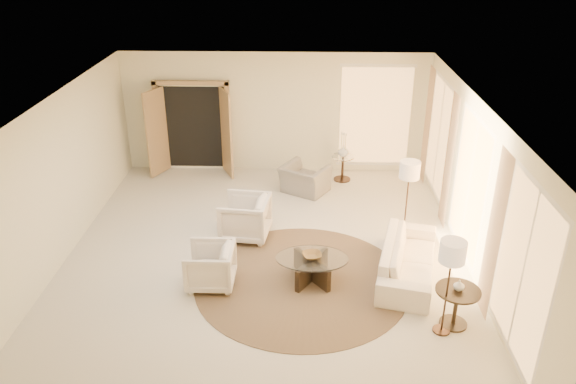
{
  "coord_description": "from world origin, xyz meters",
  "views": [
    {
      "loc": [
        0.66,
        -8.45,
        5.33
      ],
      "look_at": [
        0.4,
        0.4,
        1.1
      ],
      "focal_mm": 35.0,
      "sensor_mm": 36.0,
      "label": 1
    }
  ],
  "objects_px": {
    "side_vase": "(343,151)",
    "armchair_left": "(245,216)",
    "accent_chair": "(305,175)",
    "side_table": "(343,166)",
    "coffee_table": "(312,266)",
    "bowl": "(312,256)",
    "floor_lamp_far": "(452,256)",
    "floor_lamp_near": "(409,173)",
    "sofa": "(408,259)",
    "armchair_right": "(210,264)",
    "end_vase": "(459,285)",
    "end_table": "(457,301)"
  },
  "relations": [
    {
      "from": "floor_lamp_far",
      "to": "armchair_right",
      "type": "bearing_deg",
      "value": 163.07
    },
    {
      "from": "end_vase",
      "to": "floor_lamp_far",
      "type": "bearing_deg",
      "value": -142.36
    },
    {
      "from": "sofa",
      "to": "floor_lamp_near",
      "type": "bearing_deg",
      "value": 7.24
    },
    {
      "from": "sofa",
      "to": "armchair_right",
      "type": "relative_size",
      "value": 2.75
    },
    {
      "from": "armchair_right",
      "to": "floor_lamp_far",
      "type": "relative_size",
      "value": 0.51
    },
    {
      "from": "side_vase",
      "to": "sofa",
      "type": "bearing_deg",
      "value": -77.49
    },
    {
      "from": "side_vase",
      "to": "coffee_table",
      "type": "bearing_deg",
      "value": -100.29
    },
    {
      "from": "sofa",
      "to": "side_table",
      "type": "bearing_deg",
      "value": 26.23
    },
    {
      "from": "end_vase",
      "to": "accent_chair",
      "type": "bearing_deg",
      "value": 116.19
    },
    {
      "from": "side_table",
      "to": "floor_lamp_near",
      "type": "height_order",
      "value": "floor_lamp_near"
    },
    {
      "from": "accent_chair",
      "to": "coffee_table",
      "type": "relative_size",
      "value": 0.76
    },
    {
      "from": "coffee_table",
      "to": "side_vase",
      "type": "relative_size",
      "value": 4.76
    },
    {
      "from": "accent_chair",
      "to": "armchair_left",
      "type": "bearing_deg",
      "value": 91.22
    },
    {
      "from": "accent_chair",
      "to": "floor_lamp_near",
      "type": "relative_size",
      "value": 0.62
    },
    {
      "from": "coffee_table",
      "to": "end_vase",
      "type": "xyz_separation_m",
      "value": [
        2.08,
        -1.08,
        0.41
      ]
    },
    {
      "from": "accent_chair",
      "to": "end_vase",
      "type": "height_order",
      "value": "accent_chair"
    },
    {
      "from": "bowl",
      "to": "end_vase",
      "type": "height_order",
      "value": "end_vase"
    },
    {
      "from": "armchair_right",
      "to": "accent_chair",
      "type": "relative_size",
      "value": 0.82
    },
    {
      "from": "side_vase",
      "to": "armchair_left",
      "type": "bearing_deg",
      "value": -126.57
    },
    {
      "from": "sofa",
      "to": "side_table",
      "type": "xyz_separation_m",
      "value": [
        -0.86,
        3.87,
        0.04
      ]
    },
    {
      "from": "accent_chair",
      "to": "side_vase",
      "type": "xyz_separation_m",
      "value": [
        0.87,
        0.67,
        0.3
      ]
    },
    {
      "from": "coffee_table",
      "to": "floor_lamp_near",
      "type": "bearing_deg",
      "value": 40.81
    },
    {
      "from": "armchair_left",
      "to": "bowl",
      "type": "xyz_separation_m",
      "value": [
        1.24,
        -1.41,
        0.03
      ]
    },
    {
      "from": "sofa",
      "to": "armchair_left",
      "type": "bearing_deg",
      "value": 80.6
    },
    {
      "from": "side_vase",
      "to": "bowl",
      "type": "bearing_deg",
      "value": -100.29
    },
    {
      "from": "accent_chair",
      "to": "coffee_table",
      "type": "xyz_separation_m",
      "value": [
        0.13,
        -3.4,
        -0.14
      ]
    },
    {
      "from": "armchair_left",
      "to": "armchair_right",
      "type": "bearing_deg",
      "value": -7.43
    },
    {
      "from": "accent_chair",
      "to": "coffee_table",
      "type": "bearing_deg",
      "value": 122.49
    },
    {
      "from": "accent_chair",
      "to": "end_table",
      "type": "relative_size",
      "value": 1.46
    },
    {
      "from": "accent_chair",
      "to": "side_table",
      "type": "distance_m",
      "value": 1.1
    },
    {
      "from": "accent_chair",
      "to": "bowl",
      "type": "xyz_separation_m",
      "value": [
        0.13,
        -3.4,
        0.06
      ]
    },
    {
      "from": "accent_chair",
      "to": "side_vase",
      "type": "bearing_deg",
      "value": -111.81
    },
    {
      "from": "armchair_left",
      "to": "side_vase",
      "type": "relative_size",
      "value": 3.39
    },
    {
      "from": "sofa",
      "to": "floor_lamp_near",
      "type": "relative_size",
      "value": 1.4
    },
    {
      "from": "side_table",
      "to": "sofa",
      "type": "bearing_deg",
      "value": -77.49
    },
    {
      "from": "coffee_table",
      "to": "floor_lamp_far",
      "type": "height_order",
      "value": "floor_lamp_far"
    },
    {
      "from": "coffee_table",
      "to": "end_table",
      "type": "height_order",
      "value": "end_table"
    },
    {
      "from": "armchair_left",
      "to": "floor_lamp_far",
      "type": "height_order",
      "value": "floor_lamp_far"
    },
    {
      "from": "accent_chair",
      "to": "end_vase",
      "type": "bearing_deg",
      "value": 146.53
    },
    {
      "from": "sofa",
      "to": "floor_lamp_far",
      "type": "distance_m",
      "value": 1.76
    },
    {
      "from": "floor_lamp_far",
      "to": "side_table",
      "type": "bearing_deg",
      "value": 101.99
    },
    {
      "from": "armchair_right",
      "to": "floor_lamp_far",
      "type": "height_order",
      "value": "floor_lamp_far"
    },
    {
      "from": "side_vase",
      "to": "floor_lamp_far",
      "type": "bearing_deg",
      "value": -78.01
    },
    {
      "from": "side_table",
      "to": "floor_lamp_far",
      "type": "height_order",
      "value": "floor_lamp_far"
    },
    {
      "from": "floor_lamp_far",
      "to": "bowl",
      "type": "relative_size",
      "value": 4.87
    },
    {
      "from": "armchair_right",
      "to": "side_table",
      "type": "height_order",
      "value": "armchair_right"
    },
    {
      "from": "bowl",
      "to": "sofa",
      "type": "bearing_deg",
      "value": 7.17
    },
    {
      "from": "end_table",
      "to": "armchair_left",
      "type": "bearing_deg",
      "value": 143.05
    },
    {
      "from": "bowl",
      "to": "side_vase",
      "type": "distance_m",
      "value": 4.15
    },
    {
      "from": "armchair_left",
      "to": "side_table",
      "type": "xyz_separation_m",
      "value": [
        1.98,
        2.66,
        -0.09
      ]
    }
  ]
}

